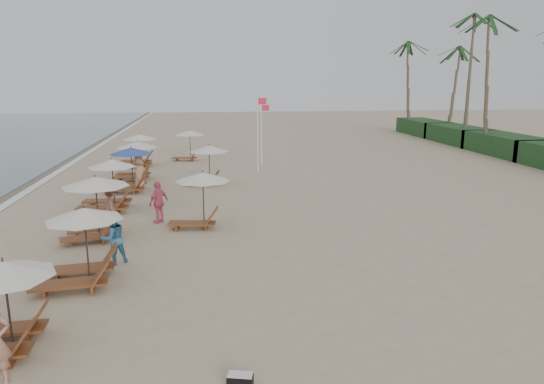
{
  "coord_description": "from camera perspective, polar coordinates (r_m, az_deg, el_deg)",
  "views": [
    {
      "loc": [
        -1.66,
        -14.35,
        5.8
      ],
      "look_at": [
        1.0,
        5.37,
        1.3
      ],
      "focal_mm": 32.67,
      "sensor_mm": 36.0,
      "label": 1
    }
  ],
  "objects": [
    {
      "name": "ground",
      "position": [
        15.57,
        -1.02,
        -9.14
      ],
      "size": [
        160.0,
        160.0,
        0.0
      ],
      "primitive_type": "plane",
      "color": "tan",
      "rests_on": "ground"
    },
    {
      "name": "foam_line",
      "position": [
        26.78,
        -28.34,
        -1.29
      ],
      "size": [
        0.5,
        140.0,
        0.02
      ],
      "primitive_type": "cube",
      "color": "white",
      "rests_on": "ground"
    },
    {
      "name": "lounger_station_1",
      "position": [
        15.31,
        -21.52,
        -6.2
      ],
      "size": [
        2.65,
        2.18,
        2.29
      ],
      "color": "brown",
      "rests_on": "ground"
    },
    {
      "name": "lounger_station_2",
      "position": [
        19.38,
        -20.02,
        -1.39
      ],
      "size": [
        2.61,
        2.45,
        2.37
      ],
      "color": "brown",
      "rests_on": "ground"
    },
    {
      "name": "lounger_station_3",
      "position": [
        23.63,
        -18.52,
        0.37
      ],
      "size": [
        2.69,
        2.13,
        2.34
      ],
      "color": "brown",
      "rests_on": "ground"
    },
    {
      "name": "lounger_station_4",
      "position": [
        27.38,
        -16.36,
        2.38
      ],
      "size": [
        2.71,
        2.28,
        2.35
      ],
      "color": "brown",
      "rests_on": "ground"
    },
    {
      "name": "lounger_station_5",
      "position": [
        30.5,
        -15.6,
        3.53
      ],
      "size": [
        2.74,
        2.43,
        2.28
      ],
      "color": "brown",
      "rests_on": "ground"
    },
    {
      "name": "lounger_station_6",
      "position": [
        35.31,
        -15.35,
        4.56
      ],
      "size": [
        2.78,
        2.33,
        2.21
      ],
      "color": "brown",
      "rests_on": "ground"
    },
    {
      "name": "inland_station_0",
      "position": [
        19.9,
        -8.47,
        -0.12
      ],
      "size": [
        2.64,
        2.24,
        2.22
      ],
      "color": "brown",
      "rests_on": "ground"
    },
    {
      "name": "inland_station_1",
      "position": [
        28.1,
        -7.61,
        3.68
      ],
      "size": [
        2.59,
        2.24,
        2.22
      ],
      "color": "brown",
      "rests_on": "ground"
    },
    {
      "name": "inland_station_2",
      "position": [
        37.09,
        -9.68,
        5.86
      ],
      "size": [
        2.57,
        2.24,
        2.22
      ],
      "color": "brown",
      "rests_on": "ground"
    },
    {
      "name": "beachgoer_mid_a",
      "position": [
        16.73,
        -17.81,
        -5.09
      ],
      "size": [
        1.05,
        0.98,
        1.71
      ],
      "primitive_type": "imported",
      "rotation": [
        0.0,
        0.0,
        3.69
      ],
      "color": "teal",
      "rests_on": "ground"
    },
    {
      "name": "beachgoer_mid_b",
      "position": [
        20.36,
        -17.96,
        -1.69
      ],
      "size": [
        1.13,
        1.4,
        1.89
      ],
      "primitive_type": "imported",
      "rotation": [
        0.0,
        0.0,
        1.99
      ],
      "color": "brown",
      "rests_on": "ground"
    },
    {
      "name": "beachgoer_far_a",
      "position": [
        21.0,
        -12.93,
        -1.15
      ],
      "size": [
        0.98,
        1.07,
        1.75
      ],
      "primitive_type": "imported",
      "rotation": [
        0.0,
        0.0,
        4.04
      ],
      "color": "#D55572",
      "rests_on": "ground"
    },
    {
      "name": "beachgoer_far_b",
      "position": [
        27.65,
        -15.06,
        2.16
      ],
      "size": [
        0.78,
        1.02,
        1.86
      ],
      "primitive_type": "imported",
      "rotation": [
        0.0,
        0.0,
        1.35
      ],
      "color": "tan",
      "rests_on": "ground"
    },
    {
      "name": "duffel_bag",
      "position": [
        10.24,
        -3.69,
        -20.83
      ],
      "size": [
        0.54,
        0.36,
        0.28
      ],
      "color": "black",
      "rests_on": "ground"
    },
    {
      "name": "flag_pole_near",
      "position": [
        31.62,
        -1.6,
        7.14
      ],
      "size": [
        0.6,
        0.08,
        4.92
      ],
      "color": "silver",
      "rests_on": "ground"
    },
    {
      "name": "flag_pole_far",
      "position": [
        34.7,
        -1.17,
        7.14
      ],
      "size": [
        0.6,
        0.08,
        4.35
      ],
      "color": "silver",
      "rests_on": "ground"
    }
  ]
}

